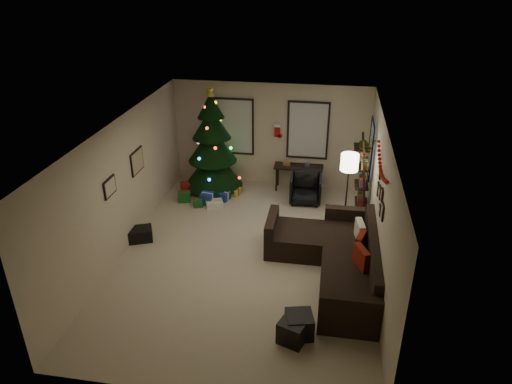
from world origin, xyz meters
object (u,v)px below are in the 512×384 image
sofa (337,258)px  desk_chair (306,189)px  christmas_tree (212,148)px  bookshelf (363,180)px  desk (299,169)px

sofa → desk_chair: 2.96m
christmas_tree → sofa: christmas_tree is taller
sofa → desk_chair: size_ratio=4.38×
desk_chair → bookshelf: bearing=-26.8°
christmas_tree → desk_chair: (2.39, -0.30, -0.79)m
sofa → bookshelf: (0.50, 2.27, 0.65)m
desk → bookshelf: 2.00m
christmas_tree → sofa: bearing=-44.8°
christmas_tree → sofa: (3.18, -3.16, -0.84)m
sofa → desk: 3.66m
desk_chair → desk: bearing=107.6°
desk → bookshelf: (1.53, -1.24, 0.37)m
desk → desk_chair: size_ratio=1.74×
bookshelf → christmas_tree: bearing=166.4°
christmas_tree → bookshelf: size_ratio=1.39×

